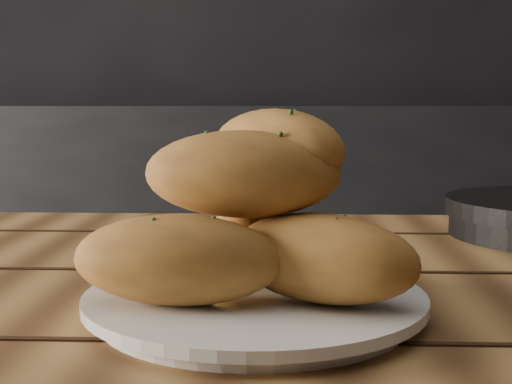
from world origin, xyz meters
The scene contains 3 objects.
counter centered at (0.00, 1.70, 0.45)m, with size 2.80×0.60×0.90m, color black.
plate centered at (0.42, 0.07, 0.76)m, with size 0.25×0.25×0.02m.
bread_rolls centered at (0.42, 0.07, 0.82)m, with size 0.25×0.21×0.13m.
Camera 1 is at (0.44, -0.44, 0.91)m, focal length 50.00 mm.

